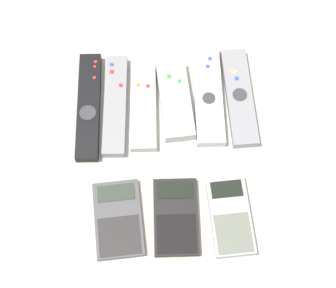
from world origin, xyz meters
name	(u,v)px	position (x,y,z in m)	size (l,w,h in m)	color
ground_plane	(169,168)	(0.00, 0.00, 0.00)	(3.00, 3.00, 0.00)	beige
remote_0	(89,106)	(-0.14, 0.13, 0.01)	(0.05, 0.22, 0.02)	black
remote_1	(115,105)	(-0.09, 0.13, 0.01)	(0.05, 0.21, 0.02)	gray
remote_2	(143,104)	(-0.04, 0.13, 0.01)	(0.05, 0.19, 0.02)	#B7B7BC
remote_3	(175,101)	(0.02, 0.13, 0.01)	(0.07, 0.16, 0.02)	#B7B7BC
remote_4	(208,95)	(0.08, 0.14, 0.01)	(0.06, 0.21, 0.02)	silver
remote_5	(239,97)	(0.14, 0.13, 0.01)	(0.05, 0.20, 0.02)	gray
calculator_0	(118,219)	(-0.09, -0.09, 0.01)	(0.09, 0.14, 0.01)	#4C4C51
calculator_1	(176,217)	(0.01, -0.09, 0.01)	(0.08, 0.14, 0.01)	black
calculator_2	(230,216)	(0.10, -0.10, 0.01)	(0.07, 0.14, 0.02)	#B2B2B7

